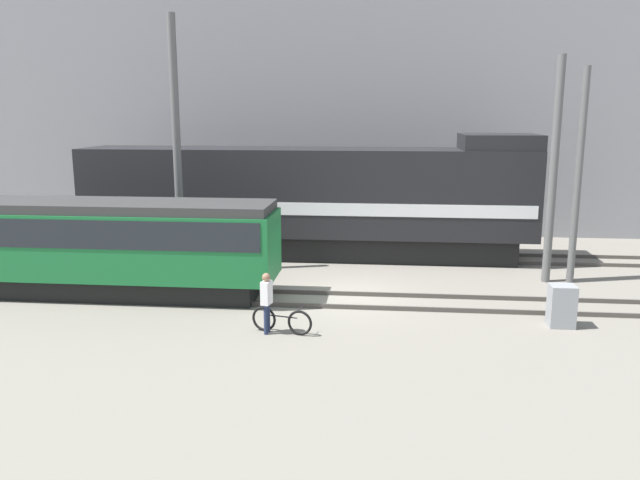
# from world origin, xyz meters

# --- Properties ---
(ground_plane) EXTENTS (120.00, 120.00, 0.00)m
(ground_plane) POSITION_xyz_m (0.00, 0.00, 0.00)
(ground_plane) COLOR slate
(track_near) EXTENTS (60.00, 1.50, 0.14)m
(track_near) POSITION_xyz_m (0.00, -0.53, 0.07)
(track_near) COLOR #47423D
(track_near) RESTS_ON ground
(track_far) EXTENTS (60.00, 1.51, 0.14)m
(track_far) POSITION_xyz_m (0.00, 5.86, 0.07)
(track_far) COLOR #47423D
(track_far) RESTS_ON ground
(building_backdrop) EXTENTS (47.51, 6.00, 12.43)m
(building_backdrop) POSITION_xyz_m (0.00, 13.96, 6.22)
(building_backdrop) COLOR gray
(building_backdrop) RESTS_ON ground
(freight_locomotive) EXTENTS (18.47, 3.04, 5.10)m
(freight_locomotive) POSITION_xyz_m (-1.85, 5.86, 2.37)
(freight_locomotive) COLOR black
(freight_locomotive) RESTS_ON ground
(streetcar) EXTENTS (10.62, 2.54, 3.13)m
(streetcar) POSITION_xyz_m (-7.50, -0.53, 1.79)
(streetcar) COLOR black
(streetcar) RESTS_ON ground
(bicycle) EXTENTS (1.74, 0.57, 0.77)m
(bicycle) POSITION_xyz_m (-1.49, -3.55, 0.36)
(bicycle) COLOR black
(bicycle) RESTS_ON ground
(person) EXTENTS (0.30, 0.40, 1.70)m
(person) POSITION_xyz_m (-1.89, -3.61, 1.04)
(person) COLOR #232D4C
(person) RESTS_ON ground
(utility_pole_left) EXTENTS (0.30, 0.30, 9.37)m
(utility_pole_left) POSITION_xyz_m (-6.32, 2.67, 4.68)
(utility_pole_left) COLOR #595959
(utility_pole_left) RESTS_ON ground
(utility_pole_center) EXTENTS (0.29, 0.29, 7.85)m
(utility_pole_center) POSITION_xyz_m (7.05, 2.67, 3.93)
(utility_pole_center) COLOR #595959
(utility_pole_center) RESTS_ON ground
(utility_pole_right) EXTENTS (0.25, 0.25, 7.47)m
(utility_pole_right) POSITION_xyz_m (7.89, 2.67, 3.74)
(utility_pole_right) COLOR #595959
(utility_pole_right) RESTS_ON ground
(signal_box) EXTENTS (0.70, 0.60, 1.20)m
(signal_box) POSITION_xyz_m (6.27, -2.20, 0.60)
(signal_box) COLOR gray
(signal_box) RESTS_ON ground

